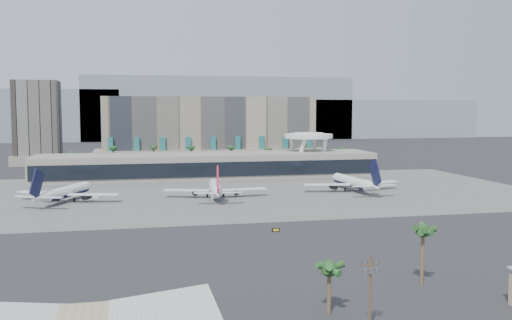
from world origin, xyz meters
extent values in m
plane|color=#232326|center=(0.00, 0.00, 0.00)|extent=(900.00, 900.00, 0.00)
cube|color=#5B5B59|center=(0.00, 55.00, 0.03)|extent=(260.00, 130.00, 0.06)
cube|color=gray|center=(60.00, 470.00, 35.00)|extent=(300.00, 60.00, 70.00)
cube|color=gray|center=(260.00, 470.00, 22.50)|extent=(220.00, 60.00, 45.00)
cube|color=tan|center=(10.00, 175.00, 21.00)|extent=(130.00, 22.00, 42.00)
cube|color=tan|center=(10.00, 173.00, 5.00)|extent=(140.00, 30.00, 10.00)
cube|color=#227275|center=(-50.00, 163.00, 9.00)|extent=(3.00, 2.00, 18.00)
cube|color=#227275|center=(-35.00, 163.00, 9.00)|extent=(3.00, 2.00, 18.00)
cube|color=#227275|center=(-20.00, 163.00, 9.00)|extent=(3.00, 2.00, 18.00)
cube|color=#227275|center=(-5.00, 163.00, 9.00)|extent=(3.00, 2.00, 18.00)
cube|color=#227275|center=(10.00, 163.00, 9.00)|extent=(3.00, 2.00, 18.00)
cube|color=#227275|center=(25.00, 163.00, 9.00)|extent=(3.00, 2.00, 18.00)
cube|color=#227275|center=(40.00, 163.00, 9.00)|extent=(3.00, 2.00, 18.00)
cube|color=#227275|center=(55.00, 163.00, 9.00)|extent=(3.00, 2.00, 18.00)
cube|color=#227275|center=(70.00, 163.00, 9.00)|extent=(3.00, 2.00, 18.00)
cube|color=black|center=(-95.00, 200.00, 26.00)|extent=(26.00, 26.00, 52.00)
cube|color=gray|center=(-95.00, 200.00, 3.00)|extent=(30.00, 30.00, 6.00)
cube|color=gray|center=(0.00, 110.00, 6.00)|extent=(170.00, 32.00, 12.00)
cube|color=black|center=(0.00, 93.80, 5.50)|extent=(168.00, 0.60, 7.00)
cube|color=black|center=(0.00, 110.00, 13.25)|extent=(170.00, 12.00, 2.50)
cylinder|color=white|center=(61.36, 122.36, 11.00)|extent=(6.98, 6.99, 21.89)
cylinder|color=white|center=(48.64, 122.36, 11.00)|extent=(6.98, 6.99, 21.89)
cylinder|color=white|center=(48.64, 109.64, 11.00)|extent=(6.98, 6.99, 21.89)
cylinder|color=white|center=(61.36, 109.64, 11.00)|extent=(6.98, 6.99, 21.89)
cylinder|color=white|center=(55.00, 116.00, 20.00)|extent=(26.00, 26.00, 2.20)
cylinder|color=white|center=(55.00, 116.00, 21.30)|extent=(16.00, 16.00, 1.20)
cylinder|color=brown|center=(-70.00, 145.00, 6.00)|extent=(0.70, 0.70, 12.00)
sphere|color=#234C1E|center=(-70.00, 145.00, 11.70)|extent=(2.80, 2.80, 2.80)
cylinder|color=brown|center=(-48.00, 145.00, 6.00)|extent=(0.70, 0.70, 12.00)
sphere|color=#234C1E|center=(-48.00, 145.00, 11.70)|extent=(2.80, 2.80, 2.80)
cylinder|color=brown|center=(-26.00, 145.00, 6.00)|extent=(0.70, 0.70, 12.00)
sphere|color=#234C1E|center=(-26.00, 145.00, 11.70)|extent=(2.80, 2.80, 2.80)
cylinder|color=brown|center=(-5.00, 145.00, 6.00)|extent=(0.70, 0.70, 12.00)
sphere|color=#234C1E|center=(-5.00, 145.00, 11.70)|extent=(2.80, 2.80, 2.80)
cylinder|color=brown|center=(18.00, 145.00, 6.00)|extent=(0.70, 0.70, 12.00)
sphere|color=#234C1E|center=(18.00, 145.00, 11.70)|extent=(2.80, 2.80, 2.80)
cylinder|color=brown|center=(40.00, 145.00, 6.00)|extent=(0.70, 0.70, 12.00)
sphere|color=#234C1E|center=(40.00, 145.00, 11.70)|extent=(2.80, 2.80, 2.80)
cylinder|color=brown|center=(62.00, 145.00, 6.00)|extent=(0.70, 0.70, 12.00)
sphere|color=#234C1E|center=(62.00, 145.00, 11.70)|extent=(2.80, 2.80, 2.80)
cylinder|color=brown|center=(85.00, 145.00, 6.00)|extent=(0.70, 0.70, 12.00)
sphere|color=#234C1E|center=(85.00, 145.00, 11.70)|extent=(2.80, 2.80, 2.80)
cylinder|color=#4C3826|center=(-2.00, -96.00, 6.00)|extent=(0.44, 0.44, 12.00)
cube|color=#4C3826|center=(-2.00, -96.00, 10.60)|extent=(3.20, 0.22, 0.22)
cylinder|color=slate|center=(-2.90, -96.35, 9.60)|extent=(0.56, 0.56, 0.90)
cylinder|color=slate|center=(-2.00, -96.35, 9.60)|extent=(0.56, 0.56, 0.90)
cylinder|color=slate|center=(-1.10, -96.35, 9.60)|extent=(0.56, 0.56, 0.90)
cylinder|color=black|center=(-3.40, -96.00, 10.85)|extent=(0.12, 0.12, 0.30)
cylinder|color=black|center=(-0.60, -96.00, 10.85)|extent=(0.12, 0.12, 0.30)
cylinder|color=white|center=(-61.85, 45.31, 3.69)|extent=(14.93, 27.27, 4.10)
cylinder|color=black|center=(-61.85, 45.31, 3.54)|extent=(14.63, 26.72, 4.02)
cone|color=white|center=(-55.44, 60.01, 3.69)|extent=(5.60, 5.87, 4.10)
cone|color=white|center=(-69.07, 28.74, 4.00)|extent=(7.44, 10.09, 4.10)
cube|color=white|center=(-72.59, 48.88, 3.07)|extent=(17.39, 14.06, 0.36)
cube|color=white|center=(-51.92, 39.87, 3.07)|extent=(18.89, 7.71, 0.36)
cylinder|color=black|center=(-69.57, 48.12, 2.05)|extent=(3.70, 4.66, 2.25)
cylinder|color=black|center=(-54.54, 41.57, 2.05)|extent=(3.70, 4.66, 2.25)
cube|color=black|center=(-69.69, 27.33, 9.33)|extent=(4.19, 8.74, 10.79)
cube|color=white|center=(-73.71, 29.65, 4.51)|extent=(8.17, 6.21, 0.26)
cube|color=white|center=(-65.25, 25.96, 4.51)|extent=(8.50, 4.37, 0.26)
cylinder|color=black|center=(-57.49, 55.31, 0.82)|extent=(0.51, 0.51, 1.64)
cylinder|color=black|center=(-65.26, 45.69, 0.82)|extent=(0.72, 0.72, 1.64)
cylinder|color=black|center=(-59.25, 43.06, 0.82)|extent=(0.72, 0.72, 1.64)
cylinder|color=white|center=(-6.03, 43.71, 3.62)|extent=(6.72, 27.71, 4.02)
cylinder|color=black|center=(-6.03, 43.71, 3.47)|extent=(6.59, 27.15, 3.94)
cone|color=white|center=(-4.48, 59.37, 3.62)|extent=(4.45, 4.90, 4.02)
cone|color=white|center=(-7.79, 26.05, 3.92)|extent=(4.90, 9.41, 4.02)
cube|color=white|center=(-17.15, 43.81, 3.02)|extent=(18.47, 9.33, 0.35)
cube|color=white|center=(4.88, 41.62, 3.02)|extent=(18.44, 5.99, 0.35)
cylinder|color=black|center=(-14.09, 44.01, 2.01)|extent=(2.60, 4.22, 2.21)
cylinder|color=black|center=(1.92, 42.41, 2.01)|extent=(2.60, 4.22, 2.21)
cube|color=#BD1538|center=(-7.94, 24.55, 9.15)|extent=(1.41, 9.14, 10.59)
cube|color=white|center=(-12.40, 25.50, 4.43)|extent=(8.34, 4.05, 0.25)
cube|color=white|center=(-3.39, 24.60, 4.43)|extent=(8.13, 2.54, 0.25)
cylinder|color=black|center=(-4.97, 54.36, 0.80)|extent=(0.50, 0.50, 1.61)
cylinder|color=black|center=(-9.34, 43.03, 0.80)|extent=(0.70, 0.70, 1.61)
cylinder|color=black|center=(-2.93, 42.39, 0.80)|extent=(0.70, 0.70, 1.61)
cylinder|color=white|center=(52.82, 48.41, 3.86)|extent=(6.30, 29.51, 4.29)
cylinder|color=black|center=(52.82, 48.41, 3.70)|extent=(6.17, 28.92, 4.21)
cone|color=white|center=(51.67, 65.16, 3.86)|extent=(4.62, 5.11, 4.29)
cone|color=white|center=(54.12, 29.52, 4.19)|extent=(4.95, 9.93, 4.29)
cube|color=white|center=(41.11, 46.53, 3.22)|extent=(19.73, 6.96, 0.38)
cube|color=white|center=(64.68, 48.16, 3.22)|extent=(19.76, 9.44, 0.38)
cylinder|color=black|center=(44.29, 47.29, 2.15)|extent=(2.65, 4.45, 2.36)
cylinder|color=black|center=(61.43, 48.47, 2.15)|extent=(2.65, 4.45, 2.36)
cube|color=black|center=(54.23, 27.92, 9.77)|extent=(1.21, 9.76, 11.30)
cube|color=white|center=(49.38, 28.12, 4.72)|extent=(8.73, 2.96, 0.27)
cube|color=white|center=(59.02, 28.78, 4.72)|extent=(8.89, 4.09, 0.27)
cylinder|color=black|center=(52.04, 59.81, 0.86)|extent=(0.54, 0.54, 1.72)
cylinder|color=black|center=(49.47, 47.11, 0.86)|extent=(0.75, 0.75, 1.72)
cylinder|color=black|center=(56.32, 47.58, 0.86)|extent=(0.75, 0.75, 1.72)
cube|color=silver|center=(-52.75, 49.55, 0.97)|extent=(4.38, 3.06, 1.94)
cube|color=white|center=(-6.57, 40.19, 0.83)|extent=(3.31, 1.98, 1.67)
cube|color=black|center=(1.52, -22.98, 0.52)|extent=(2.29, 0.51, 1.03)
cube|color=gold|center=(1.52, -23.17, 0.52)|extent=(1.65, 0.20, 0.62)
cylinder|color=black|center=(0.70, -22.98, 0.31)|extent=(0.12, 0.12, 0.62)
cylinder|color=black|center=(2.35, -22.98, 0.31)|extent=(0.12, 0.12, 0.62)
cylinder|color=brown|center=(-5.70, -87.59, 4.05)|extent=(0.70, 0.70, 8.11)
sphere|color=#234C1E|center=(-5.70, -87.59, 7.81)|extent=(2.80, 2.80, 2.80)
cylinder|color=brown|center=(17.54, -76.50, 5.61)|extent=(0.70, 0.70, 11.22)
sphere|color=#234C1E|center=(17.54, -76.50, 10.92)|extent=(2.80, 2.80, 2.80)
camera|label=1|loc=(-37.80, -176.67, 34.63)|focal=40.00mm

